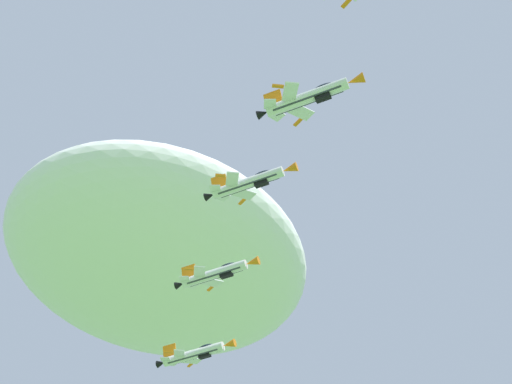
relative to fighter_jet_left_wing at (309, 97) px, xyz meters
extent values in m
ellipsoid|color=white|center=(5.74, 80.27, 49.47)|extent=(81.54, 67.09, 29.97)
cube|color=orange|center=(-1.55, -12.83, 4.08)|extent=(0.91, 1.68, 0.41)
cylinder|color=white|center=(-0.18, 0.22, 0.00)|extent=(8.93, 10.36, 1.70)
cube|color=#383D47|center=(-0.02, 0.35, -0.43)|extent=(7.54, 8.73, 0.98)
cone|color=orange|center=(4.36, -5.31, 0.00)|extent=(2.73, 2.85, 1.56)
cone|color=black|center=(-4.46, 5.44, 0.00)|extent=(2.07, 2.10, 1.36)
ellipsoid|color=#192333|center=(1.29, -1.99, 0.57)|extent=(3.16, 3.40, 1.46)
cube|color=black|center=(1.46, -1.23, -0.73)|extent=(2.44, 2.56, 1.23)
cube|color=white|center=(0.59, 3.07, 1.03)|extent=(4.18, 2.63, 1.97)
cube|color=orange|center=(1.35, 5.13, 1.93)|extent=(0.91, 1.68, 0.46)
cube|color=white|center=(-3.06, 0.07, -1.19)|extent=(3.25, 4.32, 1.97)
cube|color=orange|center=(-5.24, -0.27, -2.09)|extent=(1.71, 1.18, 0.46)
cube|color=white|center=(-2.35, 5.04, 0.65)|extent=(2.47, 2.24, 1.08)
cube|color=white|center=(-4.48, 3.29, -0.65)|extent=(2.48, 2.62, 1.08)
cube|color=orange|center=(-3.82, 3.44, 1.63)|extent=(2.65, 2.83, 2.44)
cylinder|color=white|center=(0.51, 19.35, 3.59)|extent=(8.93, 10.36, 1.70)
cube|color=#383D47|center=(0.66, 19.47, 3.16)|extent=(7.54, 8.73, 0.97)
cone|color=orange|center=(5.04, 13.82, 3.59)|extent=(2.73, 2.85, 1.56)
cone|color=black|center=(-3.77, 24.56, 3.59)|extent=(2.07, 2.10, 1.36)
ellipsoid|color=#192333|center=(1.98, 17.14, 4.16)|extent=(3.16, 3.40, 1.46)
cube|color=black|center=(2.14, 17.89, 2.85)|extent=(2.44, 2.56, 1.22)
cube|color=white|center=(1.28, 22.20, 4.60)|extent=(4.20, 2.63, 1.94)
cube|color=orange|center=(2.05, 24.27, 5.48)|extent=(0.91, 1.68, 0.45)
cube|color=white|center=(-2.39, 19.19, 2.42)|extent=(3.25, 4.33, 1.94)
cube|color=orange|center=(-4.57, 18.84, 1.54)|extent=(1.71, 1.18, 0.45)
cube|color=white|center=(-1.66, 24.17, 4.22)|extent=(2.48, 2.24, 1.06)
cube|color=white|center=(-3.80, 22.41, 2.95)|extent=(2.48, 2.63, 1.06)
cube|color=orange|center=(-3.12, 22.58, 5.23)|extent=(2.63, 2.81, 2.45)
cylinder|color=white|center=(4.04, 38.45, 2.29)|extent=(8.93, 10.36, 1.70)
cube|color=#383D47|center=(4.18, 38.56, 1.86)|extent=(7.54, 8.74, 0.93)
cone|color=orange|center=(8.58, 32.92, 2.29)|extent=(2.73, 2.85, 1.56)
cone|color=black|center=(-0.24, 43.67, 2.29)|extent=(2.07, 2.10, 1.36)
ellipsoid|color=#192333|center=(5.53, 36.25, 2.88)|extent=(3.14, 3.39, 1.44)
cube|color=black|center=(5.66, 36.98, 1.54)|extent=(2.43, 2.55, 1.20)
cube|color=white|center=(4.84, 41.32, 3.22)|extent=(4.24, 2.64, 1.82)
cube|color=orange|center=(5.63, 43.41, 4.04)|extent=(0.91, 1.68, 0.44)
cube|color=white|center=(1.12, 38.27, 1.20)|extent=(3.27, 4.37, 1.82)
cube|color=orange|center=(-1.08, 37.91, 0.38)|extent=(1.71, 1.18, 0.44)
cube|color=white|center=(1.90, 43.28, 2.88)|extent=(2.50, 2.25, 1.00)
cube|color=white|center=(-0.28, 41.50, 1.70)|extent=(2.49, 2.65, 1.00)
cube|color=orange|center=(0.46, 41.71, 3.96)|extent=(2.57, 2.77, 2.47)
cylinder|color=white|center=(8.33, 55.49, -1.07)|extent=(8.93, 10.36, 1.70)
cube|color=#383D47|center=(8.48, 55.61, -1.50)|extent=(7.54, 8.73, 0.95)
cone|color=orange|center=(12.87, 49.96, -1.07)|extent=(2.73, 2.85, 1.56)
cone|color=black|center=(4.05, 60.71, -1.07)|extent=(2.07, 2.10, 1.36)
ellipsoid|color=#192333|center=(9.81, 53.29, -0.49)|extent=(3.15, 3.39, 1.45)
cube|color=black|center=(9.96, 54.03, -1.81)|extent=(2.44, 2.55, 1.21)
cube|color=white|center=(9.12, 58.35, -0.09)|extent=(4.22, 2.64, 1.88)
cube|color=orange|center=(9.89, 60.44, 0.75)|extent=(0.91, 1.68, 0.45)
cube|color=white|center=(5.42, 55.32, -2.20)|extent=(3.26, 4.35, 1.88)
cube|color=orange|center=(3.23, 54.97, -3.05)|extent=(1.71, 1.18, 0.45)
cube|color=white|center=(6.18, 60.32, -0.45)|extent=(2.49, 2.24, 1.03)
cube|color=white|center=(4.02, 58.55, -1.69)|extent=(2.49, 2.64, 1.03)
cube|color=orange|center=(4.72, 58.74, 0.59)|extent=(2.60, 2.79, 2.46)
camera|label=1|loc=(-27.47, -35.17, -84.11)|focal=46.96mm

